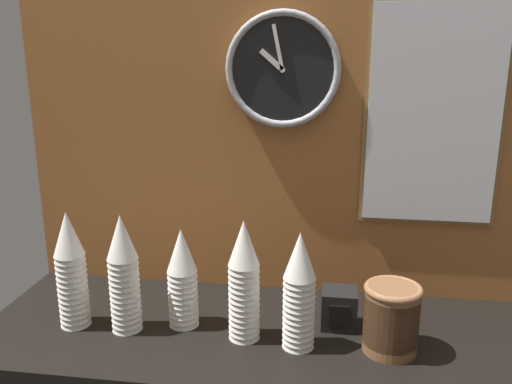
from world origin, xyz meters
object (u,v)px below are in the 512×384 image
(cup_stack_center_right, at_px, (299,291))
(napkin_dispenser, at_px, (339,308))
(cup_stack_center, at_px, (244,280))
(bowl_stack_right, at_px, (391,317))
(cup_stack_center_left, at_px, (182,278))
(cup_stack_left, at_px, (124,273))
(wall_clock, at_px, (283,69))
(menu_board, at_px, (434,116))
(cup_stack_far_left, at_px, (71,270))

(cup_stack_center_right, relative_size, napkin_dispenser, 2.92)
(cup_stack_center, height_order, napkin_dispenser, cup_stack_center)
(cup_stack_center_right, bearing_deg, bowl_stack_right, 3.70)
(cup_stack_center, bearing_deg, cup_stack_center_left, 166.23)
(cup_stack_center_right, bearing_deg, napkin_dispenser, 49.02)
(cup_stack_left, relative_size, wall_clock, 0.99)
(cup_stack_center_left, distance_m, napkin_dispenser, 0.42)
(bowl_stack_right, height_order, menu_board, menu_board)
(wall_clock, bearing_deg, cup_stack_left, -142.24)
(cup_stack_center_left, bearing_deg, napkin_dispenser, 7.13)
(wall_clock, height_order, menu_board, menu_board)
(cup_stack_left, relative_size, bowl_stack_right, 1.84)
(cup_stack_center, relative_size, wall_clock, 0.99)
(cup_stack_center, relative_size, cup_stack_center_right, 1.05)
(cup_stack_center_right, distance_m, cup_stack_center_left, 0.32)
(bowl_stack_right, distance_m, wall_clock, 0.71)
(cup_stack_center, distance_m, bowl_stack_right, 0.37)
(cup_stack_far_left, height_order, bowl_stack_right, cup_stack_far_left)
(napkin_dispenser, bearing_deg, cup_stack_center_left, -172.87)
(cup_stack_center_right, relative_size, cup_stack_center_left, 1.11)
(cup_stack_center_right, bearing_deg, cup_stack_center_left, 168.34)
(cup_stack_center, bearing_deg, cup_stack_center_right, -9.03)
(cup_stack_center_right, height_order, cup_stack_center_left, cup_stack_center_right)
(napkin_dispenser, bearing_deg, cup_stack_left, -170.15)
(cup_stack_center_left, distance_m, wall_clock, 0.63)
(cup_stack_center_left, xyz_separation_m, napkin_dispenser, (0.41, 0.05, -0.08))
(cup_stack_center_left, xyz_separation_m, wall_clock, (0.23, 0.25, 0.52))
(bowl_stack_right, bearing_deg, cup_stack_center_left, 174.69)
(napkin_dispenser, bearing_deg, cup_stack_far_left, -172.39)
(cup_stack_center, distance_m, cup_stack_left, 0.31)
(cup_stack_center, xyz_separation_m, bowl_stack_right, (0.36, -0.01, -0.07))
(cup_stack_far_left, height_order, cup_stack_center_left, cup_stack_far_left)
(cup_stack_center_right, height_order, bowl_stack_right, cup_stack_center_right)
(bowl_stack_right, relative_size, menu_board, 0.28)
(cup_stack_far_left, bearing_deg, cup_stack_center_left, 8.28)
(cup_stack_left, height_order, napkin_dispenser, cup_stack_left)
(cup_stack_left, distance_m, napkin_dispenser, 0.57)
(cup_stack_center, distance_m, napkin_dispenser, 0.28)
(bowl_stack_right, height_order, napkin_dispenser, bowl_stack_right)
(menu_board, bearing_deg, bowl_stack_right, -109.93)
(cup_stack_far_left, bearing_deg, cup_stack_center_right, -2.13)
(cup_stack_left, height_order, wall_clock, wall_clock)
(cup_stack_center, height_order, wall_clock, wall_clock)
(napkin_dispenser, bearing_deg, cup_stack_center_right, -130.98)
(cup_stack_center, relative_size, cup_stack_left, 1.00)
(cup_stack_center_right, distance_m, bowl_stack_right, 0.23)
(cup_stack_center, distance_m, wall_clock, 0.58)
(cup_stack_center, xyz_separation_m, wall_clock, (0.06, 0.29, 0.50))
(cup_stack_far_left, relative_size, cup_stack_center_right, 1.05)
(cup_stack_left, distance_m, bowl_stack_right, 0.68)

